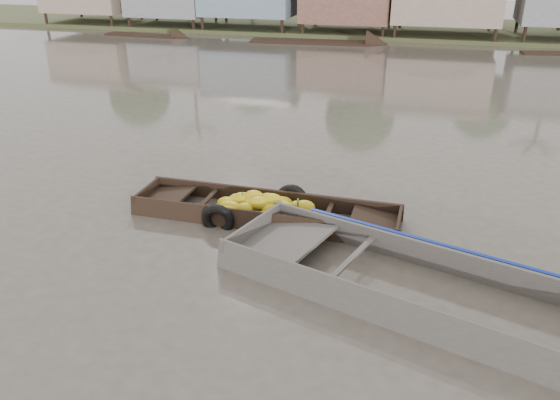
# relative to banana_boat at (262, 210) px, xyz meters

# --- Properties ---
(ground) EXTENTS (120.00, 120.00, 0.00)m
(ground) POSITION_rel_banana_boat_xyz_m (1.19, -1.64, -0.17)
(ground) COLOR #4B4439
(ground) RESTS_ON ground
(banana_boat) EXTENTS (5.82, 1.58, 0.80)m
(banana_boat) POSITION_rel_banana_boat_xyz_m (0.00, 0.00, 0.00)
(banana_boat) COLOR black
(banana_boat) RESTS_ON ground
(viewer_boat) EXTENTS (8.57, 4.52, 0.67)m
(viewer_boat) POSITION_rel_banana_boat_xyz_m (4.10, -2.36, -0.09)
(viewer_boat) COLOR #413B37
(viewer_boat) RESTS_ON ground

